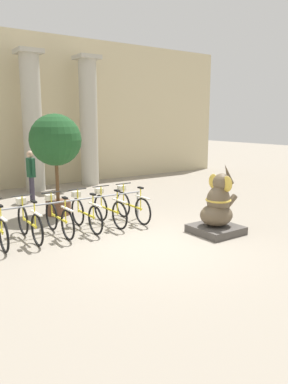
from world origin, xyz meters
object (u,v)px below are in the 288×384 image
bicycle_1 (29,222)px  bicycle_4 (109,209)px  person_pedestrian (31,171)px  potted_tree (56,144)px  elephant_statue (218,210)px  bicycle_3 (86,213)px  bicycle_5 (132,206)px  bicycle_2 (59,218)px

bicycle_1 → bicycle_4: (2.10, 0.05, 0.00)m
person_pedestrian → potted_tree: size_ratio=0.59×
bicycle_4 → elephant_statue: 2.76m
bicycle_1 → elephant_statue: 4.39m
bicycle_3 → bicycle_4: 0.70m
bicycle_1 → bicycle_5: 2.80m
bicycle_2 → elephant_statue: size_ratio=1.01×
bicycle_1 → bicycle_2: bearing=-0.6°
bicycle_2 → person_pedestrian: (0.69, 3.94, 0.60)m
bicycle_1 → bicycle_2: same height
potted_tree → bicycle_5: bearing=-52.7°
elephant_statue → potted_tree: bearing=121.9°
person_pedestrian → potted_tree: bearing=-88.7°
potted_tree → bicycle_2: bearing=-112.0°
elephant_statue → bicycle_5: bearing=116.8°
bicycle_4 → person_pedestrian: 4.00m
elephant_statue → potted_tree: (-2.43, 3.89, 1.44)m
bicycle_3 → person_pedestrian: person_pedestrian is taller
bicycle_4 → potted_tree: 2.48m
bicycle_3 → elephant_statue: 3.22m
bicycle_4 → elephant_statue: (1.77, -2.11, 0.15)m
bicycle_1 → bicycle_4: 2.10m
bicycle_2 → bicycle_3: same height
bicycle_1 → bicycle_5: size_ratio=1.00×
bicycle_2 → potted_tree: 2.54m
elephant_statue → person_pedestrian: bearing=112.4°
bicycle_3 → potted_tree: size_ratio=0.59×
bicycle_4 → potted_tree: potted_tree is taller
bicycle_3 → bicycle_5: (1.40, 0.06, 0.00)m
person_pedestrian → bicycle_2: bearing=-100.0°
elephant_statue → person_pedestrian: size_ratio=1.00×
bicycle_1 → bicycle_3: (1.40, -0.01, 0.00)m
bicycle_1 → person_pedestrian: bearing=70.5°
bicycle_5 → person_pedestrian: person_pedestrian is taller
bicycle_4 → elephant_statue: bearing=-50.1°
bicycle_2 → potted_tree: potted_tree is taller
bicycle_2 → person_pedestrian: size_ratio=1.00×
potted_tree → bicycle_4: bearing=-69.7°
bicycle_2 → bicycle_1: bearing=179.4°
bicycle_5 → bicycle_3: bearing=-177.7°
bicycle_1 → potted_tree: potted_tree is taller
bicycle_1 → bicycle_2: (0.70, -0.01, 0.00)m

